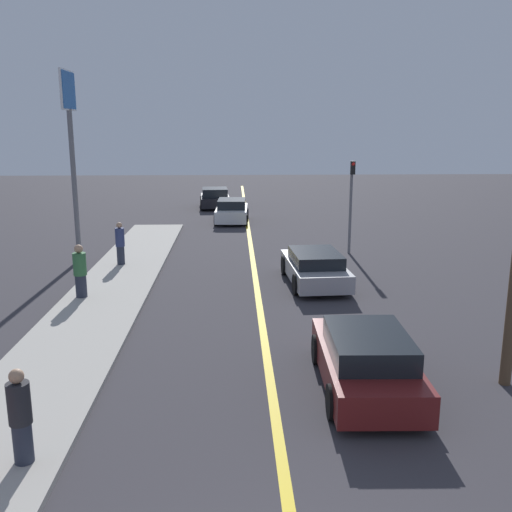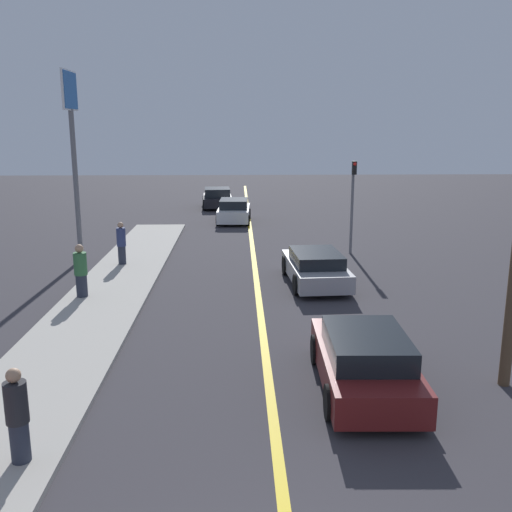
% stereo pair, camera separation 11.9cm
% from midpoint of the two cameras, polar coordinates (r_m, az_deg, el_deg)
% --- Properties ---
extents(road_center_line, '(0.20, 60.00, 0.01)m').
position_cam_midpoint_polar(road_center_line, '(23.09, -0.03, -0.63)').
color(road_center_line, gold).
rests_on(road_center_line, ground_plane).
extents(sidewalk_left, '(2.63, 26.49, 0.12)m').
position_cam_midpoint_polar(sidewalk_left, '(18.94, -14.49, -3.91)').
color(sidewalk_left, '#ADA89E').
rests_on(sidewalk_left, ground_plane).
extents(car_near_right_lane, '(2.01, 4.22, 1.30)m').
position_cam_midpoint_polar(car_near_right_lane, '(12.26, 11.05, -10.26)').
color(car_near_right_lane, maroon).
rests_on(car_near_right_lane, ground_plane).
extents(car_ahead_center, '(2.10, 4.34, 1.19)m').
position_cam_midpoint_polar(car_ahead_center, '(19.92, 6.13, -1.15)').
color(car_ahead_center, '#9E9EA3').
rests_on(car_ahead_center, ground_plane).
extents(car_far_distant, '(1.99, 3.90, 1.33)m').
position_cam_midpoint_polar(car_far_distant, '(32.69, -2.12, 4.51)').
color(car_far_distant, silver).
rests_on(car_far_distant, ground_plane).
extents(car_parked_left_lot, '(2.16, 3.93, 1.33)m').
position_cam_midpoint_polar(car_parked_left_lot, '(38.59, -3.79, 5.79)').
color(car_parked_left_lot, black).
rests_on(car_parked_left_lot, ground_plane).
extents(pedestrian_mid_group, '(0.36, 0.36, 1.60)m').
position_cam_midpoint_polar(pedestrian_mid_group, '(10.10, -22.43, -14.54)').
color(pedestrian_mid_group, '#282D3D').
rests_on(pedestrian_mid_group, sidewalk_left).
extents(pedestrian_far_standing, '(0.41, 0.41, 1.69)m').
position_cam_midpoint_polar(pedestrian_far_standing, '(18.70, -16.95, -1.44)').
color(pedestrian_far_standing, '#282D3D').
rests_on(pedestrian_far_standing, sidewalk_left).
extents(pedestrian_by_sign, '(0.35, 0.35, 1.66)m').
position_cam_midpoint_polar(pedestrian_by_sign, '(22.73, -13.17, 1.25)').
color(pedestrian_by_sign, '#282D3D').
rests_on(pedestrian_by_sign, sidewalk_left).
extents(traffic_light, '(0.18, 0.40, 3.97)m').
position_cam_midpoint_polar(traffic_light, '(24.61, 9.77, 5.80)').
color(traffic_light, slate).
rests_on(traffic_light, ground_plane).
extents(roadside_sign, '(0.20, 1.84, 7.49)m').
position_cam_midpoint_polar(roadside_sign, '(23.86, -17.82, 12.66)').
color(roadside_sign, slate).
rests_on(roadside_sign, ground_plane).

